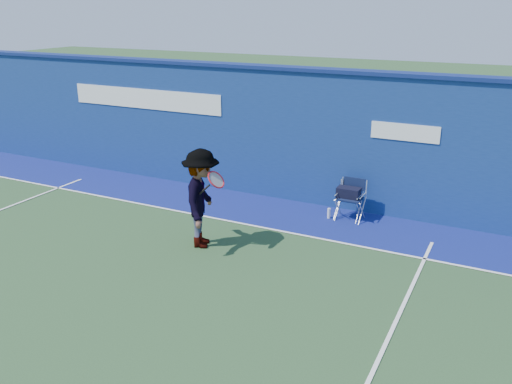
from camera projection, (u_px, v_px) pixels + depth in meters
The scene contains 8 objects.
ground at pixel (113, 282), 9.03m from camera, with size 80.00×80.00×0.00m, color #284725.
stadium_wall at pixel (253, 130), 12.91m from camera, with size 24.00×0.50×3.08m.
out_of_bounds_strip at pixel (232, 205), 12.49m from camera, with size 24.00×1.80×0.01m, color navy.
court_lines at pixel (136, 267), 9.53m from camera, with size 24.00×12.00×0.01m.
directors_chair_left at pixel (348, 203), 11.61m from camera, with size 0.49×0.45×0.82m.
directors_chair_right at pixel (350, 207), 11.58m from camera, with size 0.52×0.47×0.88m.
water_bottle at pixel (329, 213), 11.68m from camera, with size 0.07×0.07×0.23m, color silver.
tennis_player at pixel (202, 199), 10.12m from camera, with size 1.10×1.40×1.89m.
Camera 1 is at (5.72, -6.12, 4.39)m, focal length 38.00 mm.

